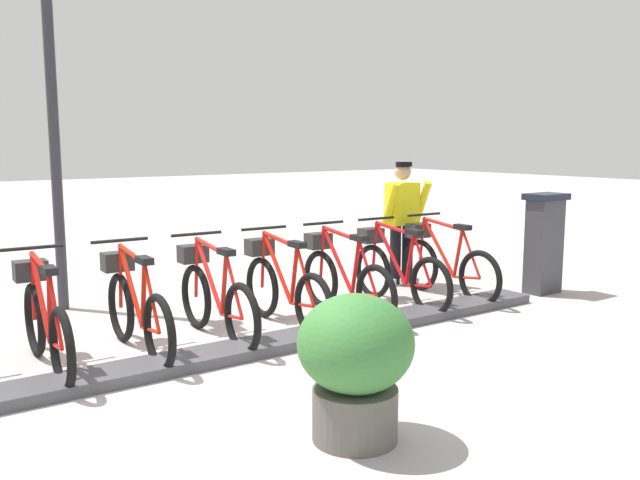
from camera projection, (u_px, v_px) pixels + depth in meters
The scene contains 13 objects.
ground_plane at pixel (226, 358), 6.05m from camera, with size 60.00×60.00×0.00m, color #BAADAC.
dock_rail_base at pixel (226, 353), 6.04m from camera, with size 0.44×7.92×0.10m, color #47474C.
payment_kiosk at pixel (544, 242), 8.58m from camera, with size 0.36×0.52×1.28m.
bike_docked_0 at pixel (444, 263), 8.40m from camera, with size 1.72×0.54×1.02m.
bike_docked_1 at pixel (396, 270), 7.96m from camera, with size 1.72×0.54×1.02m.
bike_docked_2 at pixel (343, 277), 7.51m from camera, with size 1.72×0.54×1.02m.
bike_docked_3 at pixel (283, 286), 7.06m from camera, with size 1.72×0.54×1.02m.
bike_docked_4 at pixel (214, 296), 6.61m from camera, with size 1.72×0.54×1.02m.
bike_docked_5 at pixel (136, 307), 6.16m from camera, with size 1.72×0.54×1.02m.
bike_docked_6 at pixel (45, 320), 5.71m from camera, with size 1.72×0.54×1.02m.
worker_near_rack at pixel (402, 218), 9.04m from camera, with size 0.50×0.65×1.66m.
lamp_post at pixel (50, 59), 7.44m from camera, with size 0.32×0.32×4.39m.
planter_bush at pixel (355, 360), 4.34m from camera, with size 0.76×0.76×0.97m.
Camera 1 is at (-5.26, 2.65, 1.94)m, focal length 37.84 mm.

